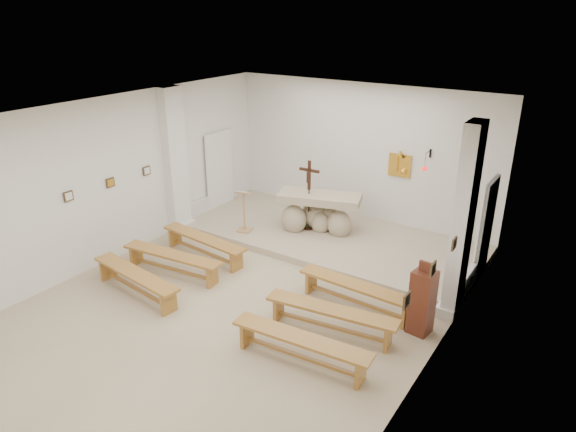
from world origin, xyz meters
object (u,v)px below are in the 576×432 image
Objects in this scene: bench_right_second at (331,314)px; bench_right_front at (357,290)px; bench_left_front at (204,242)px; crucifix_stand at (309,190)px; altar at (318,215)px; bench_left_second at (172,259)px; donation_pedestal at (422,302)px; bench_left_third at (136,278)px; lectern at (244,211)px; bench_right_third at (301,344)px.

bench_right_front is at bearing 82.37° from bench_right_second.
crucifix_stand is at bearing 66.30° from bench_left_front.
bench_right_front is (2.22, -2.39, -0.17)m from altar.
bench_left_second is at bearing -113.33° from crucifix_stand.
donation_pedestal is (3.67, -2.39, -0.55)m from crucifix_stand.
bench_right_front is 0.99× the size of bench_left_second.
altar is 0.89× the size of bench_left_third.
crucifix_stand is (-0.21, -0.09, 0.61)m from altar.
crucifix_stand is 0.74× the size of bench_right_second.
altar is 3.27m from bench_right_front.
donation_pedestal is at bearing -34.74° from crucifix_stand.
altar is 4.26m from donation_pedestal.
lectern reaches higher than bench_right_front.
bench_right_front and bench_right_second have the same top height.
bench_left_front is at bearing 96.90° from bench_left_third.
bench_left_second is (-0.07, -2.31, -0.31)m from lectern.
bench_right_third is at bearing -61.76° from crucifix_stand.
donation_pedestal reaches higher than bench_left_third.
bench_left_front is 3.72m from bench_right_front.
altar is 0.89× the size of bench_right_second.
lectern is 1.39m from bench_left_front.
crucifix_stand reaches higher than bench_right_third.
bench_left_third is 3.72m from bench_right_third.
altar reaches higher than bench_left_third.
bench_right_front is (3.72, 0.00, 0.00)m from bench_left_front.
bench_right_second is (-0.00, -0.96, 0.00)m from bench_right_front.
bench_left_second is at bearing -107.55° from lectern.
donation_pedestal is (4.89, -1.44, -0.08)m from lectern.
bench_right_second is at bearing -48.21° from lectern.
bench_left_third is at bearing -150.25° from bench_right_front.
bench_right_front is at bearing -45.11° from crucifix_stand.
altar is at bearing 20.14° from lectern.
bench_right_front is at bearing -176.84° from donation_pedestal.
bench_right_second is at bearing -87.54° from bench_right_front.
bench_left_front is at bearing -108.76° from lectern.
donation_pedestal reaches higher than bench_right_third.
bench_right_front is at bearing 8.53° from bench_left_second.
altar reaches higher than bench_right_second.
donation_pedestal is 4.96m from bench_left_front.
donation_pedestal is 2.22m from bench_right_third.
bench_left_third is (-0.07, -3.27, -0.31)m from lectern.
bench_right_second is 1.00× the size of bench_right_third.
lectern is 0.46× the size of bench_right_second.
bench_left_second and bench_right_third have the same top height.
crucifix_stand is at bearing 119.10° from bench_right_second.
crucifix_stand is at bearing 62.46° from bench_left_second.
donation_pedestal is 0.58× the size of bench_left_second.
bench_right_third is at bearing -20.40° from bench_left_second.
altar is 1.56× the size of donation_pedestal.
bench_left_front is (-1.29, -2.29, -0.78)m from crucifix_stand.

